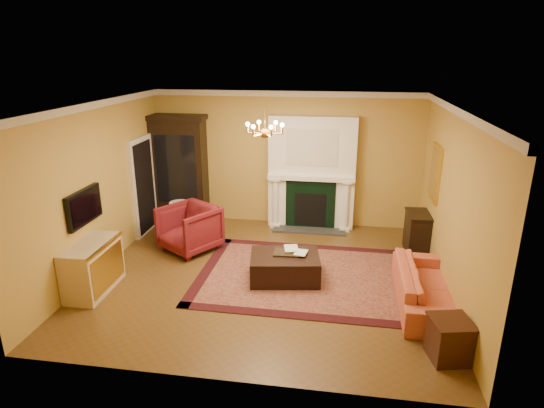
% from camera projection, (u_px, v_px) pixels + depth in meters
% --- Properties ---
extents(floor, '(6.00, 5.50, 0.02)m').
position_uv_depth(floor, '(266.00, 276.00, 8.09)').
color(floor, brown).
rests_on(floor, ground).
extents(ceiling, '(6.00, 5.50, 0.02)m').
position_uv_depth(ceiling, '(265.00, 104.00, 7.13)').
color(ceiling, silver).
rests_on(ceiling, wall_back).
extents(wall_back, '(6.00, 0.02, 3.00)m').
position_uv_depth(wall_back, '(286.00, 159.00, 10.20)').
color(wall_back, '#BF9444').
rests_on(wall_back, floor).
extents(wall_front, '(6.00, 0.02, 3.00)m').
position_uv_depth(wall_front, '(223.00, 270.00, 5.03)').
color(wall_front, '#BF9444').
rests_on(wall_front, floor).
extents(wall_left, '(0.02, 5.50, 3.00)m').
position_uv_depth(wall_left, '(98.00, 188.00, 8.05)').
color(wall_left, '#BF9444').
rests_on(wall_left, floor).
extents(wall_right, '(0.02, 5.50, 3.00)m').
position_uv_depth(wall_right, '(453.00, 205.00, 7.17)').
color(wall_right, '#BF9444').
rests_on(wall_right, floor).
extents(fireplace, '(1.90, 0.70, 2.50)m').
position_uv_depth(fireplace, '(312.00, 176.00, 10.03)').
color(fireplace, white).
rests_on(fireplace, wall_back).
extents(crown_molding, '(6.00, 5.50, 0.12)m').
position_uv_depth(crown_molding, '(274.00, 102.00, 8.05)').
color(crown_molding, silver).
rests_on(crown_molding, ceiling).
extents(doorway, '(0.08, 1.05, 2.10)m').
position_uv_depth(doorway, '(144.00, 186.00, 9.78)').
color(doorway, silver).
rests_on(doorway, wall_left).
extents(tv_panel, '(0.09, 0.95, 0.58)m').
position_uv_depth(tv_panel, '(84.00, 207.00, 7.53)').
color(tv_panel, black).
rests_on(tv_panel, wall_left).
extents(gilt_mirror, '(0.06, 0.76, 1.05)m').
position_uv_depth(gilt_mirror, '(435.00, 173.00, 8.44)').
color(gilt_mirror, gold).
rests_on(gilt_mirror, wall_right).
extents(chandelier, '(0.63, 0.55, 0.53)m').
position_uv_depth(chandelier, '(265.00, 130.00, 7.26)').
color(chandelier, '#BA8233').
rests_on(chandelier, ceiling).
extents(oriental_rug, '(3.74, 2.82, 0.01)m').
position_uv_depth(oriental_rug, '(304.00, 276.00, 8.07)').
color(oriental_rug, '#4D1016').
rests_on(oriental_rug, floor).
extents(china_cabinet, '(1.19, 0.56, 2.37)m').
position_uv_depth(china_cabinet, '(180.00, 172.00, 10.40)').
color(china_cabinet, black).
rests_on(china_cabinet, floor).
extents(wingback_armchair, '(1.32, 1.30, 1.01)m').
position_uv_depth(wingback_armchair, '(189.00, 226.00, 9.00)').
color(wingback_armchair, maroon).
rests_on(wingback_armchair, floor).
extents(pedestal_table, '(0.43, 0.43, 0.78)m').
position_uv_depth(pedestal_table, '(180.00, 217.00, 9.68)').
color(pedestal_table, black).
rests_on(pedestal_table, floor).
extents(commode, '(0.55, 1.14, 0.84)m').
position_uv_depth(commode, '(93.00, 267.00, 7.48)').
color(commode, beige).
rests_on(commode, floor).
extents(coral_sofa, '(0.62, 2.07, 0.81)m').
position_uv_depth(coral_sofa, '(425.00, 281.00, 7.08)').
color(coral_sofa, '#D76A44').
rests_on(coral_sofa, floor).
extents(end_table, '(0.55, 0.55, 0.54)m').
position_uv_depth(end_table, '(449.00, 341.00, 5.83)').
color(end_table, '#39190F').
rests_on(end_table, floor).
extents(console_table, '(0.42, 0.71, 0.78)m').
position_uv_depth(console_table, '(417.00, 233.00, 8.97)').
color(console_table, black).
rests_on(console_table, floor).
extents(leather_ottoman, '(1.30, 1.03, 0.44)m').
position_uv_depth(leather_ottoman, '(285.00, 267.00, 7.91)').
color(leather_ottoman, black).
rests_on(leather_ottoman, oriental_rug).
extents(ottoman_tray, '(0.45, 0.35, 0.03)m').
position_uv_depth(ottoman_tray, '(286.00, 253.00, 7.91)').
color(ottoman_tray, black).
rests_on(ottoman_tray, leather_ottoman).
extents(book_a, '(0.24, 0.08, 0.32)m').
position_uv_depth(book_a, '(285.00, 241.00, 7.94)').
color(book_a, gray).
rests_on(book_a, ottoman_tray).
extents(book_b, '(0.21, 0.05, 0.28)m').
position_uv_depth(book_b, '(295.00, 245.00, 7.83)').
color(book_b, gray).
rests_on(book_b, ottoman_tray).
extents(topiary_left, '(0.17, 0.17, 0.46)m').
position_uv_depth(topiary_left, '(276.00, 162.00, 10.01)').
color(topiary_left, gray).
rests_on(topiary_left, fireplace).
extents(topiary_right, '(0.17, 0.17, 0.45)m').
position_uv_depth(topiary_right, '(342.00, 164.00, 9.80)').
color(topiary_right, gray).
rests_on(topiary_right, fireplace).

